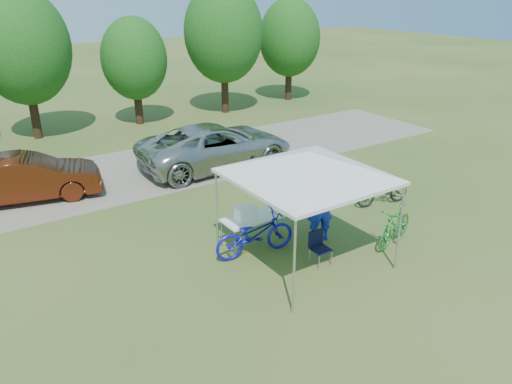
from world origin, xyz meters
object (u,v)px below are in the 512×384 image
(minivan, at_px, (216,146))
(sedan, at_px, (27,178))
(folding_table, at_px, (257,218))
(cooler, at_px, (245,213))
(cyclist, at_px, (320,207))
(bike_green, at_px, (395,225))
(bike_dark, at_px, (383,190))
(bike_blue, at_px, (255,234))
(folding_chair, at_px, (318,244))

(minivan, distance_m, sedan, 6.22)
(folding_table, height_order, cooler, cooler)
(cyclist, distance_m, sedan, 8.88)
(folding_table, relative_size, cooler, 3.63)
(cyclist, relative_size, bike_green, 1.12)
(cooler, height_order, minivan, minivan)
(bike_dark, bearing_deg, bike_blue, -74.37)
(cooler, distance_m, cyclist, 1.91)
(minivan, bearing_deg, cooler, 159.05)
(bike_green, xyz_separation_m, bike_dark, (1.54, 1.84, -0.04))
(cyclist, bearing_deg, folding_chair, 69.97)
(bike_green, xyz_separation_m, minivan, (-0.91, 7.48, 0.29))
(folding_table, bearing_deg, sedan, 124.67)
(bike_blue, bearing_deg, bike_dark, -79.02)
(bike_blue, xyz_separation_m, bike_green, (3.25, -1.51, -0.04))
(bike_dark, bearing_deg, folding_table, -79.90)
(bike_blue, bearing_deg, folding_chair, -131.51)
(bike_dark, xyz_separation_m, sedan, (-8.64, 6.25, 0.26))
(bike_dark, bearing_deg, cooler, -79.78)
(cyclist, bearing_deg, bike_green, 161.83)
(folding_chair, relative_size, bike_dark, 0.47)
(bike_blue, height_order, bike_green, bike_blue)
(bike_blue, distance_m, minivan, 6.42)
(folding_chair, relative_size, bike_green, 0.49)
(cyclist, height_order, bike_dark, cyclist)
(cyclist, xyz_separation_m, minivan, (0.57, 6.27, -0.14))
(folding_table, height_order, bike_blue, bike_blue)
(folding_chair, distance_m, minivan, 7.26)
(bike_dark, bearing_deg, folding_chair, -56.75)
(folding_chair, height_order, cyclist, cyclist)
(cooler, relative_size, bike_green, 0.30)
(sedan, bearing_deg, folding_chair, -135.09)
(folding_table, xyz_separation_m, cyclist, (1.40, -0.75, 0.23))
(bike_dark, xyz_separation_m, minivan, (-2.45, 5.64, 0.33))
(folding_chair, height_order, cooler, cooler)
(cooler, xyz_separation_m, sedan, (-3.87, 6.12, -0.21))
(cooler, bearing_deg, cyclist, -23.28)
(bike_blue, bearing_deg, cyclist, -92.53)
(folding_chair, bearing_deg, cyclist, 51.20)
(cyclist, distance_m, bike_blue, 1.84)
(folding_table, bearing_deg, bike_dark, -1.67)
(cooler, bearing_deg, folding_chair, -58.23)
(folding_table, height_order, cyclist, cyclist)
(minivan, bearing_deg, bike_blue, 160.43)
(folding_chair, height_order, sedan, sedan)
(bike_green, bearing_deg, sedan, -155.12)
(folding_table, relative_size, cyclist, 0.97)
(folding_chair, relative_size, bike_blue, 0.40)
(cyclist, bearing_deg, bike_blue, 11.64)
(bike_blue, bearing_deg, cooler, 4.17)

